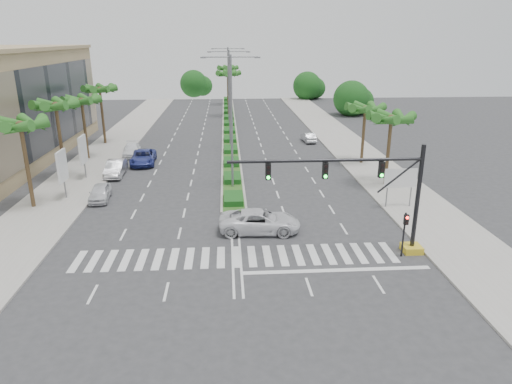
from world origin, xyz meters
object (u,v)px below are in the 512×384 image
at_px(car_parked_d, 132,150).
at_px(car_crossing, 260,221).
at_px(car_parked_c, 143,157).
at_px(car_right, 309,137).
at_px(car_parked_a, 100,193).
at_px(car_parked_b, 115,168).

bearing_deg(car_parked_d, car_crossing, -66.61).
xyz_separation_m(car_parked_c, car_crossing, (11.53, -19.50, 0.04)).
bearing_deg(car_parked_d, car_right, 8.46).
relative_size(car_parked_c, car_crossing, 0.95).
distance_m(car_parked_d, car_right, 23.17).
xyz_separation_m(car_parked_d, car_crossing, (13.59, -23.51, 0.12)).
xyz_separation_m(car_parked_c, car_parked_d, (-2.05, 4.01, -0.08)).
relative_size(car_parked_a, car_parked_d, 0.84).
xyz_separation_m(car_parked_a, car_parked_b, (-0.32, 7.38, 0.10)).
xyz_separation_m(car_parked_b, car_parked_d, (0.00, 8.44, -0.09)).
relative_size(car_parked_a, car_right, 1.03).
bearing_deg(car_parked_b, car_right, 31.27).
distance_m(car_parked_a, car_crossing, 15.33).
xyz_separation_m(car_parked_b, car_crossing, (13.59, -15.07, 0.03)).
distance_m(car_parked_a, car_parked_d, 15.82).
relative_size(car_parked_b, car_right, 1.22).
xyz_separation_m(car_parked_a, car_parked_c, (1.73, 11.81, 0.09)).
height_order(car_parked_b, car_right, car_parked_b).
height_order(car_parked_c, car_crossing, car_crossing).
xyz_separation_m(car_parked_c, car_right, (20.32, 10.04, -0.13)).
relative_size(car_parked_a, car_parked_c, 0.72).
bearing_deg(car_parked_b, car_parked_a, -89.12).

